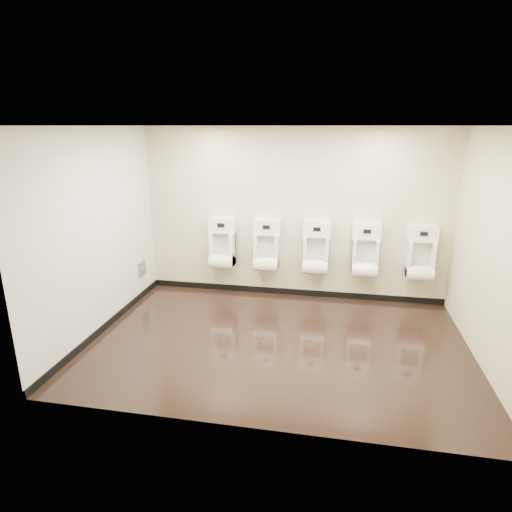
{
  "coord_description": "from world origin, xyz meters",
  "views": [
    {
      "loc": [
        0.66,
        -5.15,
        2.8
      ],
      "look_at": [
        -0.4,
        0.55,
        1.03
      ],
      "focal_mm": 30.0,
      "sensor_mm": 36.0,
      "label": 1
    }
  ],
  "objects_px": {
    "urinal_1": "(267,249)",
    "urinal_3": "(365,254)",
    "access_panel": "(142,268)",
    "urinal_4": "(420,257)",
    "urinal_0": "(222,247)",
    "urinal_2": "(316,252)"
  },
  "relations": [
    {
      "from": "urinal_1",
      "to": "urinal_3",
      "type": "bearing_deg",
      "value": 0.0
    },
    {
      "from": "urinal_4",
      "to": "urinal_1",
      "type": "bearing_deg",
      "value": 180.0
    },
    {
      "from": "access_panel",
      "to": "urinal_4",
      "type": "distance_m",
      "value": 4.53
    },
    {
      "from": "urinal_2",
      "to": "urinal_3",
      "type": "bearing_deg",
      "value": 0.0
    },
    {
      "from": "access_panel",
      "to": "urinal_2",
      "type": "distance_m",
      "value": 2.93
    },
    {
      "from": "urinal_2",
      "to": "urinal_3",
      "type": "xyz_separation_m",
      "value": [
        0.78,
        0.0,
        0.0
      ]
    },
    {
      "from": "urinal_2",
      "to": "urinal_4",
      "type": "relative_size",
      "value": 1.0
    },
    {
      "from": "access_panel",
      "to": "urinal_3",
      "type": "relative_size",
      "value": 0.29
    },
    {
      "from": "urinal_3",
      "to": "urinal_4",
      "type": "relative_size",
      "value": 1.0
    },
    {
      "from": "urinal_0",
      "to": "urinal_4",
      "type": "height_order",
      "value": "same"
    },
    {
      "from": "urinal_1",
      "to": "urinal_4",
      "type": "height_order",
      "value": "same"
    },
    {
      "from": "urinal_0",
      "to": "urinal_4",
      "type": "xyz_separation_m",
      "value": [
        3.2,
        0.0,
        0.0
      ]
    },
    {
      "from": "urinal_2",
      "to": "urinal_4",
      "type": "distance_m",
      "value": 1.62
    },
    {
      "from": "urinal_0",
      "to": "urinal_1",
      "type": "xyz_separation_m",
      "value": [
        0.76,
        0.0,
        0.0
      ]
    },
    {
      "from": "access_panel",
      "to": "urinal_3",
      "type": "distance_m",
      "value": 3.7
    },
    {
      "from": "access_panel",
      "to": "urinal_4",
      "type": "relative_size",
      "value": 0.29
    },
    {
      "from": "urinal_1",
      "to": "urinal_3",
      "type": "distance_m",
      "value": 1.59
    },
    {
      "from": "urinal_0",
      "to": "urinal_1",
      "type": "distance_m",
      "value": 0.76
    },
    {
      "from": "access_panel",
      "to": "urinal_1",
      "type": "xyz_separation_m",
      "value": [
        2.06,
        0.4,
        0.34
      ]
    },
    {
      "from": "urinal_0",
      "to": "urinal_2",
      "type": "xyz_separation_m",
      "value": [
        1.58,
        0.0,
        0.0
      ]
    },
    {
      "from": "access_panel",
      "to": "urinal_3",
      "type": "height_order",
      "value": "urinal_3"
    },
    {
      "from": "urinal_0",
      "to": "urinal_3",
      "type": "xyz_separation_m",
      "value": [
        2.36,
        0.0,
        0.0
      ]
    }
  ]
}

